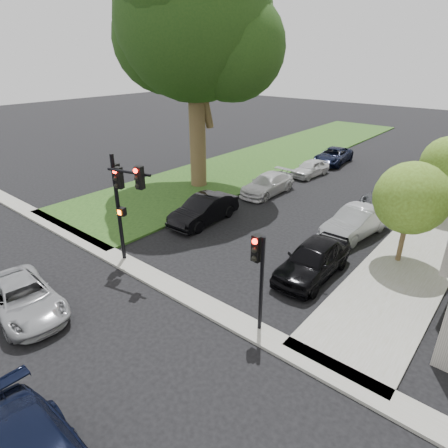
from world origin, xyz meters
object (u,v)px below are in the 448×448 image
Objects in this scene: car_parked_0 at (313,259)px; car_parked_2 at (393,197)px; car_cross_near at (23,298)px; car_parked_8 at (333,156)px; small_tree_a at (411,198)px; car_parked_1 at (356,222)px; car_parked_6 at (268,184)px; car_parked_5 at (204,210)px; eucalyptus at (193,21)px; car_parked_3 at (422,173)px; car_parked_7 at (310,168)px; traffic_signal_secondary at (259,266)px; traffic_signal_main at (122,191)px.

car_parked_0 is 10.39m from car_parked_2.
car_cross_near is 27.16m from car_parked_8.
small_tree_a reaches higher than car_parked_2.
car_parked_6 is at bearing 169.53° from car_parked_1.
car_parked_6 is (-7.43, 7.61, -0.11)m from car_parked_0.
car_parked_8 is (-0.31, 27.16, 0.05)m from car_cross_near.
car_cross_near is 10.46m from car_parked_5.
eucalyptus reaches higher than car_parked_3.
small_tree_a reaches higher than car_parked_8.
small_tree_a is 1.05× the size of car_cross_near.
eucalyptus is at bearing -119.15° from car_parked_7.
traffic_signal_secondary is 0.79× the size of car_parked_0.
car_parked_2 is at bearing 20.43° from eucalyptus.
traffic_signal_secondary is 0.75× the size of car_parked_8.
car_cross_near is at bearing -146.51° from traffic_signal_secondary.
traffic_signal_secondary is 0.68× the size of car_parked_2.
small_tree_a is 13.88m from car_parked_7.
car_parked_2 is (12.40, 4.62, -10.00)m from eucalyptus.
car_cross_near is at bearing -89.93° from car_parked_5.
small_tree_a is 1.02× the size of car_parked_0.
car_parked_6 is (-9.98, 3.98, -2.50)m from small_tree_a.
car_parked_1 is 11.91m from car_parked_3.
car_parked_1 is (6.90, 9.50, -2.75)m from traffic_signal_main.
car_parked_2 is at bearing 64.23° from traffic_signal_main.
car_parked_3 is 12.03m from car_parked_6.
car_parked_0 is 16.99m from car_parked_3.
car_cross_near is at bearing -126.71° from small_tree_a.
car_parked_0 is 5.08m from car_parked_1.
small_tree_a is 7.58m from car_parked_2.
car_parked_1 reaches higher than car_parked_8.
car_parked_3 is at bearing 94.65° from car_parked_2.
car_parked_0 is 1.24× the size of car_parked_7.
traffic_signal_main reaches higher than car_parked_7.
traffic_signal_main is 1.38× the size of traffic_signal_secondary.
eucalyptus is at bearing 154.04° from car_parked_0.
car_parked_3 is at bearing 71.50° from traffic_signal_main.
small_tree_a reaches higher than car_parked_3.
traffic_signal_main is 17.90m from car_parked_7.
eucalyptus is 3.39× the size of car_parked_1.
car_parked_7 is (-7.23, 2.86, -0.11)m from car_parked_2.
traffic_signal_main is at bearing -87.34° from car_parked_6.
car_parked_2 is at bearing -13.94° from car_cross_near.
small_tree_a is (14.86, -2.13, -7.58)m from eucalyptus.
car_parked_5 is at bearing -95.39° from car_parked_8.
car_parked_2 is 7.78m from car_parked_7.
car_parked_8 is (4.94, 12.16, -10.08)m from eucalyptus.
small_tree_a is 0.88× the size of car_parked_2.
car_parked_6 is at bearing -87.56° from car_parked_7.
car_parked_1 reaches higher than car_parked_6.
car_parked_6 is at bearing 20.77° from eucalyptus.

